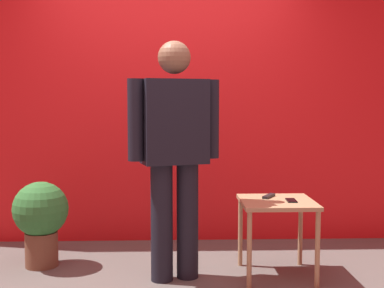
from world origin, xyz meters
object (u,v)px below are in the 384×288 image
Objects in this scene: standing_person at (174,148)px; side_table at (277,211)px; cell_phone at (291,200)px; potted_plant at (41,216)px; tv_remote at (269,196)px.

side_table is at bearing 2.79° from standing_person.
cell_phone is 0.21× the size of potted_plant.
tv_remote is at bearing 136.25° from cell_phone.
potted_plant is at bearing 163.32° from standing_person.
standing_person reaches higher than potted_plant.
cell_phone is 0.21m from tv_remote.
tv_remote reaches higher than side_table.
standing_person is 12.25× the size of cell_phone.
cell_phone is (0.87, 0.00, -0.40)m from standing_person.
side_table is 3.43× the size of tv_remote.
standing_person reaches higher than tv_remote.
potted_plant is (-1.07, 0.32, -0.58)m from standing_person.
tv_remote is 0.25× the size of potted_plant.
side_table is 0.85× the size of potted_plant.
standing_person is at bearing -176.72° from cell_phone.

